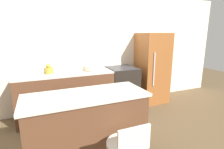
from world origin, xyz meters
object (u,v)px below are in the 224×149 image
object	(u,v)px
oven_range	(122,87)
mixing_bowl	(89,68)
refrigerator	(152,68)
kettle	(49,69)

from	to	relation	value
oven_range	mixing_bowl	world-z (taller)	mixing_bowl
refrigerator	kettle	distance (m)	2.41
oven_range	kettle	distance (m)	1.66
oven_range	kettle	world-z (taller)	kettle
refrigerator	mixing_bowl	world-z (taller)	refrigerator
refrigerator	kettle	world-z (taller)	refrigerator
refrigerator	kettle	size ratio (longest dim) A/B	8.82
oven_range	refrigerator	size ratio (longest dim) A/B	0.55
oven_range	kettle	size ratio (longest dim) A/B	4.83
oven_range	mixing_bowl	bearing A→B (deg)	177.82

